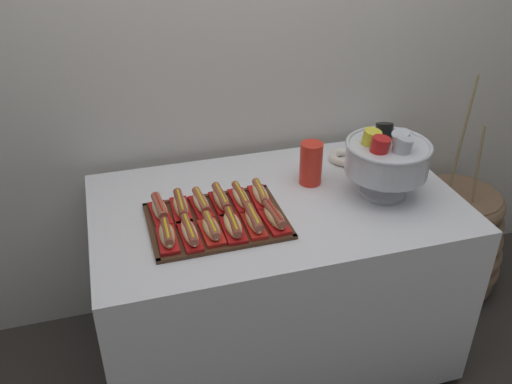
# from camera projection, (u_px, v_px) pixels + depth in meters

# --- Properties ---
(ground_plane) EXTENTS (10.00, 10.00, 0.00)m
(ground_plane) POSITION_uv_depth(u_px,v_px,m) (273.00, 348.00, 2.49)
(ground_plane) COLOR #38332D
(back_wall) EXTENTS (6.00, 0.10, 2.60)m
(back_wall) POSITION_uv_depth(u_px,v_px,m) (240.00, 28.00, 2.24)
(back_wall) COLOR silver
(back_wall) RESTS_ON ground_plane
(buffet_table) EXTENTS (1.38, 0.82, 0.78)m
(buffet_table) POSITION_uv_depth(u_px,v_px,m) (275.00, 278.00, 2.28)
(buffet_table) COLOR silver
(buffet_table) RESTS_ON ground_plane
(floor_vase) EXTENTS (0.52, 0.52, 1.12)m
(floor_vase) POSITION_uv_depth(u_px,v_px,m) (450.00, 240.00, 2.76)
(floor_vase) COLOR brown
(floor_vase) RESTS_ON ground_plane
(serving_tray) EXTENTS (0.48, 0.37, 0.01)m
(serving_tray) POSITION_uv_depth(u_px,v_px,m) (217.00, 221.00, 1.97)
(serving_tray) COLOR #472B19
(serving_tray) RESTS_ON buffet_table
(hot_dog_0) EXTENTS (0.07, 0.16, 0.06)m
(hot_dog_0) POSITION_uv_depth(u_px,v_px,m) (167.00, 236.00, 1.84)
(hot_dog_0) COLOR red
(hot_dog_0) RESTS_ON serving_tray
(hot_dog_1) EXTENTS (0.07, 0.19, 0.06)m
(hot_dog_1) POSITION_uv_depth(u_px,v_px,m) (190.00, 233.00, 1.86)
(hot_dog_1) COLOR #B21414
(hot_dog_1) RESTS_ON serving_tray
(hot_dog_2) EXTENTS (0.07, 0.16, 0.06)m
(hot_dog_2) POSITION_uv_depth(u_px,v_px,m) (211.00, 229.00, 1.88)
(hot_dog_2) COLOR red
(hot_dog_2) RESTS_ON serving_tray
(hot_dog_3) EXTENTS (0.07, 0.18, 0.06)m
(hot_dog_3) POSITION_uv_depth(u_px,v_px,m) (233.00, 225.00, 1.89)
(hot_dog_3) COLOR #B21414
(hot_dog_3) RESTS_ON serving_tray
(hot_dog_4) EXTENTS (0.06, 0.17, 0.06)m
(hot_dog_4) POSITION_uv_depth(u_px,v_px,m) (254.00, 221.00, 1.91)
(hot_dog_4) COLOR red
(hot_dog_4) RESTS_ON serving_tray
(hot_dog_5) EXTENTS (0.08, 0.17, 0.06)m
(hot_dog_5) POSITION_uv_depth(u_px,v_px,m) (274.00, 218.00, 1.93)
(hot_dog_5) COLOR red
(hot_dog_5) RESTS_ON serving_tray
(hot_dog_6) EXTENTS (0.07, 0.17, 0.06)m
(hot_dog_6) POSITION_uv_depth(u_px,v_px,m) (160.00, 210.00, 1.97)
(hot_dog_6) COLOR red
(hot_dog_6) RESTS_ON serving_tray
(hot_dog_7) EXTENTS (0.07, 0.18, 0.06)m
(hot_dog_7) POSITION_uv_depth(u_px,v_px,m) (181.00, 207.00, 1.99)
(hot_dog_7) COLOR red
(hot_dog_7) RESTS_ON serving_tray
(hot_dog_8) EXTENTS (0.07, 0.17, 0.06)m
(hot_dog_8) POSITION_uv_depth(u_px,v_px,m) (201.00, 204.00, 2.01)
(hot_dog_8) COLOR #B21414
(hot_dog_8) RESTS_ON serving_tray
(hot_dog_9) EXTENTS (0.06, 0.18, 0.06)m
(hot_dog_9) POSITION_uv_depth(u_px,v_px,m) (221.00, 200.00, 2.03)
(hot_dog_9) COLOR #B21414
(hot_dog_9) RESTS_ON serving_tray
(hot_dog_10) EXTENTS (0.06, 0.18, 0.06)m
(hot_dog_10) POSITION_uv_depth(u_px,v_px,m) (241.00, 198.00, 2.05)
(hot_dog_10) COLOR red
(hot_dog_10) RESTS_ON serving_tray
(hot_dog_11) EXTENTS (0.07, 0.18, 0.06)m
(hot_dog_11) POSITION_uv_depth(u_px,v_px,m) (260.00, 195.00, 2.07)
(hot_dog_11) COLOR red
(hot_dog_11) RESTS_ON serving_tray
(punch_bowl) EXTENTS (0.32, 0.32, 0.27)m
(punch_bowl) POSITION_uv_depth(u_px,v_px,m) (387.00, 157.00, 2.06)
(punch_bowl) COLOR silver
(punch_bowl) RESTS_ON buffet_table
(cup_stack) EXTENTS (0.09, 0.09, 0.17)m
(cup_stack) POSITION_uv_depth(u_px,v_px,m) (311.00, 163.00, 2.17)
(cup_stack) COLOR red
(cup_stack) RESTS_ON buffet_table
(donut) EXTENTS (0.14, 0.14, 0.03)m
(donut) POSITION_uv_depth(u_px,v_px,m) (345.00, 157.00, 2.36)
(donut) COLOR silver
(donut) RESTS_ON buffet_table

